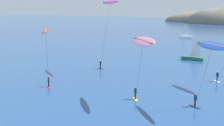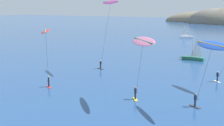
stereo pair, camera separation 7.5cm
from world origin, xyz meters
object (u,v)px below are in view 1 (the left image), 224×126
(sailboat_far, at_px, (187,36))
(kitesurfer_magenta, at_px, (110,8))
(kitesurfer_red, at_px, (46,37))
(kitesurfer_blue, at_px, (211,50))
(sailboat_near, at_px, (192,57))
(kitesurfer_pink, at_px, (143,45))

(sailboat_far, distance_m, kitesurfer_magenta, 66.43)
(kitesurfer_red, xyz_separation_m, kitesurfer_blue, (20.26, 3.01, -0.54))
(sailboat_far, height_order, kitesurfer_red, kitesurfer_red)
(kitesurfer_magenta, xyz_separation_m, kitesurfer_blue, (19.12, -11.84, -4.31))
(sailboat_near, relative_size, sailboat_far, 1.01)
(kitesurfer_blue, bearing_deg, kitesurfer_pink, -173.94)
(kitesurfer_pink, bearing_deg, kitesurfer_red, -170.15)
(sailboat_far, bearing_deg, kitesurfer_pink, -79.32)
(kitesurfer_magenta, bearing_deg, sailboat_near, 64.54)
(kitesurfer_pink, bearing_deg, sailboat_near, 93.31)
(kitesurfer_red, bearing_deg, kitesurfer_magenta, 85.61)
(kitesurfer_pink, distance_m, kitesurfer_magenta, 17.67)
(kitesurfer_magenta, relative_size, kitesurfer_blue, 1.57)
(sailboat_near, height_order, kitesurfer_pink, kitesurfer_pink)
(kitesurfer_magenta, distance_m, kitesurfer_blue, 22.90)
(sailboat_near, bearing_deg, kitesurfer_red, -107.11)
(kitesurfer_red, height_order, kitesurfer_blue, kitesurfer_red)
(sailboat_far, xyz_separation_m, kitesurfer_blue, (22.22, -77.29, 6.63))
(kitesurfer_pink, relative_size, kitesurfer_red, 0.93)
(sailboat_near, height_order, kitesurfer_blue, kitesurfer_blue)
(sailboat_near, distance_m, kitesurfer_red, 37.57)
(sailboat_near, bearing_deg, kitesurfer_pink, -86.69)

